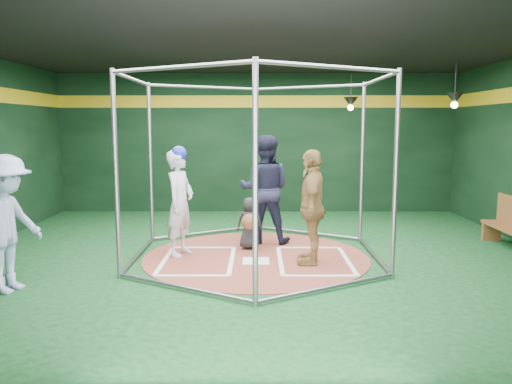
{
  "coord_description": "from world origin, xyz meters",
  "views": [
    {
      "loc": [
        0.03,
        -8.21,
        2.22
      ],
      "look_at": [
        0.0,
        0.1,
        1.1
      ],
      "focal_mm": 35.0,
      "sensor_mm": 36.0,
      "label": 1
    }
  ],
  "objects": [
    {
      "name": "room_shell",
      "position": [
        0.0,
        0.01,
        1.75
      ],
      "size": [
        10.1,
        9.1,
        3.53
      ],
      "color": "#0B3313",
      "rests_on": "ground"
    },
    {
      "name": "clay_disc",
      "position": [
        0.0,
        0.0,
        0.01
      ],
      "size": [
        3.8,
        3.8,
        0.01
      ],
      "primitive_type": "cylinder",
      "color": "brown",
      "rests_on": "ground"
    },
    {
      "name": "home_plate",
      "position": [
        0.0,
        -0.3,
        0.02
      ],
      "size": [
        0.43,
        0.43,
        0.01
      ],
      "primitive_type": "cube",
      "color": "white",
      "rests_on": "clay_disc"
    },
    {
      "name": "batter_box_left",
      "position": [
        -0.95,
        -0.25,
        0.02
      ],
      "size": [
        1.17,
        1.77,
        0.01
      ],
      "color": "white",
      "rests_on": "clay_disc"
    },
    {
      "name": "batter_box_right",
      "position": [
        0.95,
        -0.25,
        0.02
      ],
      "size": [
        1.17,
        1.77,
        0.01
      ],
      "color": "white",
      "rests_on": "clay_disc"
    },
    {
      "name": "batting_cage",
      "position": [
        -0.0,
        -0.0,
        1.5
      ],
      "size": [
        4.05,
        4.67,
        3.0
      ],
      "color": "gray",
      "rests_on": "ground"
    },
    {
      "name": "pendant_lamp_near",
      "position": [
        2.2,
        3.6,
        2.74
      ],
      "size": [
        0.34,
        0.34,
        0.9
      ],
      "color": "black",
      "rests_on": "room_shell"
    },
    {
      "name": "pendant_lamp_far",
      "position": [
        4.0,
        2.0,
        2.74
      ],
      "size": [
        0.34,
        0.34,
        0.9
      ],
      "color": "black",
      "rests_on": "room_shell"
    },
    {
      "name": "batter_figure",
      "position": [
        -1.29,
        0.12,
        0.94
      ],
      "size": [
        0.62,
        0.76,
        1.86
      ],
      "color": "#BCBCC2",
      "rests_on": "clay_disc"
    },
    {
      "name": "visitor_leopard",
      "position": [
        0.89,
        -0.39,
        0.93
      ],
      "size": [
        0.6,
        1.13,
        1.83
      ],
      "primitive_type": "imported",
      "rotation": [
        0.0,
        0.0,
        -1.72
      ],
      "color": "tan",
      "rests_on": "clay_disc"
    },
    {
      "name": "catcher_figure",
      "position": [
        -0.12,
        0.51,
        0.49
      ],
      "size": [
        0.47,
        0.55,
        0.93
      ],
      "color": "black",
      "rests_on": "clay_disc"
    },
    {
      "name": "umpire",
      "position": [
        0.16,
        1.07,
        1.02
      ],
      "size": [
        1.08,
        0.89,
        2.02
      ],
      "primitive_type": "imported",
      "rotation": [
        0.0,
        0.0,
        3.01
      ],
      "color": "black",
      "rests_on": "clay_disc"
    },
    {
      "name": "bystander_blue",
      "position": [
        -3.3,
        -1.74,
        0.92
      ],
      "size": [
        0.97,
        1.32,
        1.84
      ],
      "primitive_type": "imported",
      "rotation": [
        0.0,
        0.0,
        1.31
      ],
      "color": "#909FBE",
      "rests_on": "ground"
    }
  ]
}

